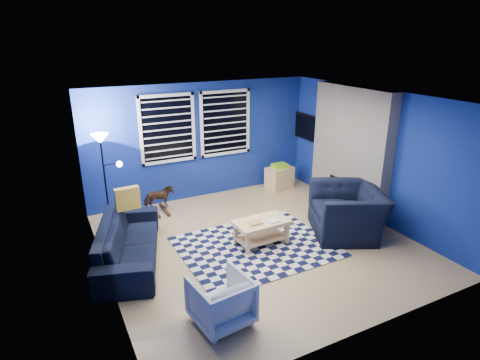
# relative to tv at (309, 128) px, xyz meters

# --- Properties ---
(floor) EXTENTS (5.00, 5.00, 0.00)m
(floor) POSITION_rel_tv_xyz_m (-2.45, -2.00, -1.40)
(floor) COLOR tan
(floor) RESTS_ON ground
(ceiling) EXTENTS (5.00, 5.00, 0.00)m
(ceiling) POSITION_rel_tv_xyz_m (-2.45, -2.00, 1.10)
(ceiling) COLOR white
(ceiling) RESTS_ON wall_back
(wall_back) EXTENTS (5.00, 0.00, 5.00)m
(wall_back) POSITION_rel_tv_xyz_m (-2.45, 0.50, -0.15)
(wall_back) COLOR navy
(wall_back) RESTS_ON floor
(wall_left) EXTENTS (0.00, 5.00, 5.00)m
(wall_left) POSITION_rel_tv_xyz_m (-4.95, -2.00, -0.15)
(wall_left) COLOR navy
(wall_left) RESTS_ON floor
(wall_right) EXTENTS (0.00, 5.00, 5.00)m
(wall_right) POSITION_rel_tv_xyz_m (0.05, -2.00, -0.15)
(wall_right) COLOR navy
(wall_right) RESTS_ON floor
(fireplace) EXTENTS (0.65, 2.00, 2.50)m
(fireplace) POSITION_rel_tv_xyz_m (-0.09, -1.50, -0.20)
(fireplace) COLOR gray
(fireplace) RESTS_ON floor
(window_left) EXTENTS (1.17, 0.06, 1.42)m
(window_left) POSITION_rel_tv_xyz_m (-3.20, 0.46, 0.20)
(window_left) COLOR black
(window_left) RESTS_ON wall_back
(window_right) EXTENTS (1.17, 0.06, 1.42)m
(window_right) POSITION_rel_tv_xyz_m (-1.90, 0.46, 0.20)
(window_right) COLOR black
(window_right) RESTS_ON wall_back
(tv) EXTENTS (0.07, 1.00, 0.58)m
(tv) POSITION_rel_tv_xyz_m (0.00, 0.00, 0.00)
(tv) COLOR black
(tv) RESTS_ON wall_right
(rug) EXTENTS (2.53, 2.04, 0.02)m
(rug) POSITION_rel_tv_xyz_m (-2.54, -2.11, -1.39)
(rug) COLOR black
(rug) RESTS_ON floor
(sofa) EXTENTS (2.36, 1.48, 0.64)m
(sofa) POSITION_rel_tv_xyz_m (-4.55, -1.55, -1.08)
(sofa) COLOR black
(sofa) RESTS_ON floor
(armchair_big) EXTENTS (1.68, 1.60, 0.85)m
(armchair_big) POSITION_rel_tv_xyz_m (-0.83, -2.39, -0.97)
(armchair_big) COLOR black
(armchair_big) RESTS_ON floor
(armchair_bent) EXTENTS (0.76, 0.77, 0.63)m
(armchair_bent) POSITION_rel_tv_xyz_m (-3.85, -3.55, -1.08)
(armchair_bent) COLOR gray
(armchair_bent) RESTS_ON floor
(rocking_horse) EXTENTS (0.30, 0.60, 0.49)m
(rocking_horse) POSITION_rel_tv_xyz_m (-3.59, 0.03, -1.08)
(rocking_horse) COLOR #4C2818
(rocking_horse) RESTS_ON floor
(coffee_table) EXTENTS (0.94, 0.57, 0.46)m
(coffee_table) POSITION_rel_tv_xyz_m (-2.40, -2.05, -1.08)
(coffee_table) COLOR #DBAA7B
(coffee_table) RESTS_ON rug
(cabinet) EXTENTS (0.67, 0.50, 0.59)m
(cabinet) POSITION_rel_tv_xyz_m (-0.68, 0.11, -1.14)
(cabinet) COLOR #DBAA7B
(cabinet) RESTS_ON floor
(floor_lamp) EXTENTS (0.48, 0.29, 1.76)m
(floor_lamp) POSITION_rel_tv_xyz_m (-4.58, -0.07, 0.04)
(floor_lamp) COLOR black
(floor_lamp) RESTS_ON floor
(throw_pillow) EXTENTS (0.41, 0.15, 0.38)m
(throw_pillow) POSITION_rel_tv_xyz_m (-4.40, -1.00, -0.56)
(throw_pillow) COLOR gold
(throw_pillow) RESTS_ON sofa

